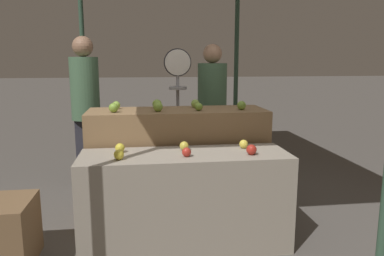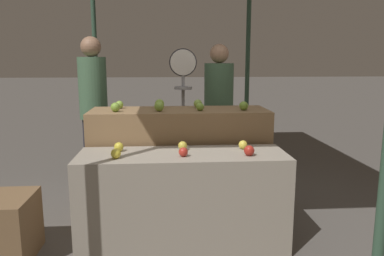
{
  "view_description": "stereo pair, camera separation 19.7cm",
  "coord_description": "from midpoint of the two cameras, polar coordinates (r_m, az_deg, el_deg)",
  "views": [
    {
      "loc": [
        -0.34,
        -2.88,
        1.52
      ],
      "look_at": [
        0.1,
        0.3,
        0.94
      ],
      "focal_mm": 35.0,
      "sensor_mm": 36.0,
      "label": 1
    },
    {
      "loc": [
        -0.14,
        -2.9,
        1.52
      ],
      "look_at": [
        0.1,
        0.3,
        0.94
      ],
      "focal_mm": 35.0,
      "sensor_mm": 36.0,
      "label": 2
    }
  ],
  "objects": [
    {
      "name": "ground_plane",
      "position": [
        3.27,
        0.44,
        -17.36
      ],
      "size": [
        60.0,
        60.0,
        0.0
      ],
      "primitive_type": "plane",
      "color": "#59544F"
    },
    {
      "name": "display_counter_front",
      "position": [
        3.11,
        0.45,
        -10.94
      ],
      "size": [
        1.67,
        0.55,
        0.79
      ],
      "primitive_type": "cube",
      "color": "gray",
      "rests_on": "ground_plane"
    },
    {
      "name": "display_counter_back",
      "position": [
        3.63,
        -0.33,
        -5.49
      ],
      "size": [
        1.67,
        0.55,
        1.06
      ],
      "primitive_type": "cube",
      "color": "olive",
      "rests_on": "ground_plane"
    },
    {
      "name": "apple_front_0",
      "position": [
        2.87,
        -9.61,
        -3.88
      ],
      "size": [
        0.08,
        0.08,
        0.08
      ],
      "primitive_type": "sphere",
      "color": "gold",
      "rests_on": "display_counter_front"
    },
    {
      "name": "apple_front_1",
      "position": [
        2.88,
        0.6,
        -3.69
      ],
      "size": [
        0.07,
        0.07,
        0.07
      ],
      "primitive_type": "sphere",
      "color": "#B72D23",
      "rests_on": "display_counter_front"
    },
    {
      "name": "apple_front_2",
      "position": [
        2.96,
        10.6,
        -3.41
      ],
      "size": [
        0.08,
        0.08,
        0.08
      ],
      "primitive_type": "sphere",
      "color": "#AD281E",
      "rests_on": "display_counter_front"
    },
    {
      "name": "apple_front_3",
      "position": [
        3.08,
        -9.3,
        -2.87
      ],
      "size": [
        0.08,
        0.08,
        0.08
      ],
      "primitive_type": "sphere",
      "color": "gold",
      "rests_on": "display_counter_front"
    },
    {
      "name": "apple_front_4",
      "position": [
        3.08,
        0.4,
        -2.73
      ],
      "size": [
        0.07,
        0.07,
        0.07
      ],
      "primitive_type": "sphere",
      "color": "gold",
      "rests_on": "display_counter_front"
    },
    {
      "name": "apple_front_5",
      "position": [
        3.17,
        9.55,
        -2.55
      ],
      "size": [
        0.07,
        0.07,
        0.07
      ],
      "primitive_type": "sphere",
      "color": "yellow",
      "rests_on": "display_counter_front"
    },
    {
      "name": "apple_back_0",
      "position": [
        3.41,
        -10.0,
        3.14
      ],
      "size": [
        0.08,
        0.08,
        0.08
      ],
      "primitive_type": "sphere",
      "color": "#7AA338",
      "rests_on": "display_counter_back"
    },
    {
      "name": "apple_back_1",
      "position": [
        3.4,
        -3.38,
        3.28
      ],
      "size": [
        0.09,
        0.09,
        0.09
      ],
      "primitive_type": "sphere",
      "color": "#84AD3D",
      "rests_on": "display_counter_back"
    },
    {
      "name": "apple_back_2",
      "position": [
        3.43,
        2.88,
        3.23
      ],
      "size": [
        0.07,
        0.07,
        0.07
      ],
      "primitive_type": "sphere",
      "color": "#7AA338",
      "rests_on": "display_counter_back"
    },
    {
      "name": "apple_back_3",
      "position": [
        3.51,
        9.48,
        3.34
      ],
      "size": [
        0.08,
        0.08,
        0.08
      ],
      "primitive_type": "sphere",
      "color": "#7AA338",
      "rests_on": "display_counter_back"
    },
    {
      "name": "apple_back_4",
      "position": [
        3.64,
        -9.49,
        3.53
      ],
      "size": [
        0.08,
        0.08,
        0.08
      ],
      "primitive_type": "sphere",
      "color": "#84AD3D",
      "rests_on": "display_counter_back"
    },
    {
      "name": "apple_back_5",
      "position": [
        3.61,
        -3.41,
        3.7
      ],
      "size": [
        0.09,
        0.09,
        0.09
      ],
      "primitive_type": "sphere",
      "color": "#84AD3D",
      "rests_on": "display_counter_back"
    },
    {
      "name": "apple_back_6",
      "position": [
        3.65,
        2.45,
        3.72
      ],
      "size": [
        0.08,
        0.08,
        0.08
      ],
      "primitive_type": "sphere",
      "color": "#8EB247",
      "rests_on": "display_counter_back"
    },
    {
      "name": "produce_scale",
      "position": [
        4.18,
        -0.01,
        6.06
      ],
      "size": [
        0.3,
        0.2,
        1.64
      ],
      "color": "#99999E",
      "rests_on": "ground_plane"
    },
    {
      "name": "person_vendor_at_scale",
      "position": [
        4.52,
        5.33,
        3.54
      ],
      "size": [
        0.42,
        0.42,
        1.7
      ],
      "rotation": [
        0.0,
        0.0,
        2.9
      ],
      "color": "#2D2D38",
      "rests_on": "ground_plane"
    },
    {
      "name": "person_customer_left",
      "position": [
        4.57,
        -13.62,
        4.14
      ],
      "size": [
        0.36,
        0.36,
        1.79
      ],
      "rotation": [
        0.0,
        0.0,
        3.05
      ],
      "color": "#2D2D38",
      "rests_on": "ground_plane"
    },
    {
      "name": "wooden_crate_side",
      "position": [
        3.27,
        -25.69,
        -13.63
      ],
      "size": [
        0.5,
        0.5,
        0.5
      ],
      "primitive_type": "cube",
      "color": "brown",
      "rests_on": "ground_plane"
    }
  ]
}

